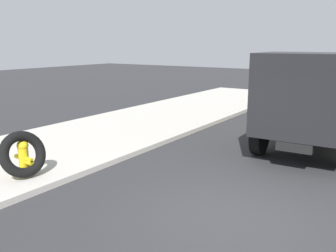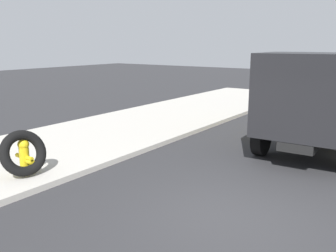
{
  "view_description": "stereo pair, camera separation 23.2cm",
  "coord_description": "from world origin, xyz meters",
  "views": [
    {
      "loc": [
        -6.06,
        -2.58,
        3.24
      ],
      "look_at": [
        1.52,
        2.49,
        1.2
      ],
      "focal_mm": 39.51,
      "sensor_mm": 36.0,
      "label": 1
    },
    {
      "loc": [
        -5.93,
        -2.78,
        3.24
      ],
      "look_at": [
        1.52,
        2.49,
        1.2
      ],
      "focal_mm": 39.51,
      "sensor_mm": 36.0,
      "label": 2
    }
  ],
  "objects": [
    {
      "name": "ground_plane",
      "position": [
        0.0,
        0.0,
        0.0
      ],
      "size": [
        80.0,
        80.0,
        0.0
      ],
      "primitive_type": "plane",
      "color": "#2D2D30"
    },
    {
      "name": "loose_tire",
      "position": [
        -1.09,
        4.84,
        0.71
      ],
      "size": [
        1.2,
        0.79,
        1.13
      ],
      "primitive_type": "torus",
      "rotation": [
        1.22,
        0.0,
        -0.18
      ],
      "color": "black",
      "rests_on": "sidewalk_curb"
    },
    {
      "name": "dump_truck_yellow",
      "position": [
        6.42,
        -0.1,
        1.61
      ],
      "size": [
        7.09,
        3.02,
        3.0
      ],
      "color": "gold",
      "rests_on": "ground"
    },
    {
      "name": "sidewalk_curb",
      "position": [
        0.0,
        6.5,
        0.07
      ],
      "size": [
        36.0,
        5.0,
        0.15
      ],
      "primitive_type": "cube",
      "color": "#BCB7AD",
      "rests_on": "ground"
    },
    {
      "name": "fire_hydrant",
      "position": [
        -0.97,
        4.98,
        0.61
      ],
      "size": [
        0.27,
        0.61,
        0.86
      ],
      "color": "yellow",
      "rests_on": "sidewalk_curb"
    }
  ]
}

